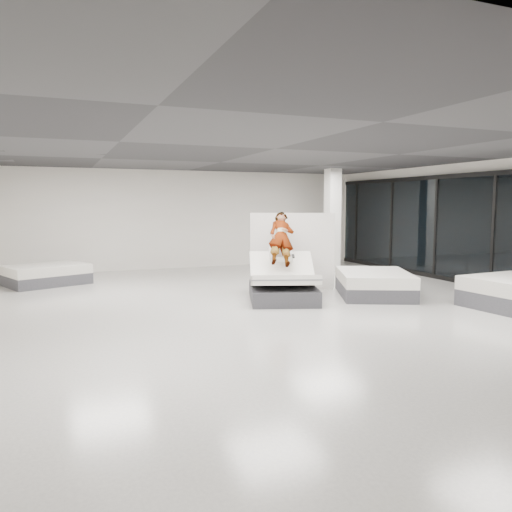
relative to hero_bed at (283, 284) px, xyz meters
name	(u,v)px	position (x,y,z in m)	size (l,w,h in m)	color
room	(275,230)	(-0.49, -0.65, 1.25)	(14.00, 14.04, 3.20)	silver
hero_bed	(283,284)	(0.00, 0.00, 0.00)	(1.95, 2.24, 1.13)	#3E3E44
person	(282,246)	(0.10, 0.30, 0.81)	(0.59, 0.38, 1.61)	slate
remote	(293,256)	(0.20, -0.10, 0.63)	(0.05, 0.14, 0.03)	black
divider_panel	(292,251)	(0.85, 1.28, 0.59)	(2.08, 0.09, 1.89)	silver
flat_bed_right_far	(374,284)	(2.18, -0.29, -0.07)	(2.25, 2.50, 0.56)	#3E3E44
flat_bed_left_far	(46,275)	(-4.85, 4.31, -0.09)	(2.31, 2.05, 0.53)	#3E3E44
column	(332,220)	(3.51, 3.85, 1.25)	(0.40, 0.40, 3.20)	silver
storefront_glazing	(494,231)	(5.41, -0.65, 1.10)	(0.12, 13.40, 2.92)	#1A242C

